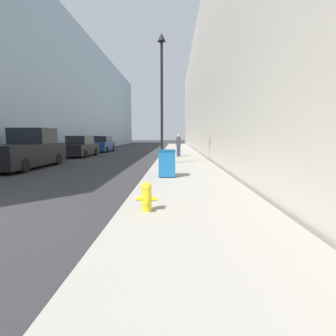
# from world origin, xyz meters

# --- Properties ---
(sidewalk_right) EXTENTS (3.36, 60.00, 0.14)m
(sidewalk_right) POSITION_xyz_m (5.65, 18.00, 0.07)
(sidewalk_right) COLOR #9E998E
(sidewalk_right) RESTS_ON ground
(building_left_glass) EXTENTS (12.00, 60.00, 13.05)m
(building_left_glass) POSITION_xyz_m (-10.69, 26.00, 6.53)
(building_left_glass) COLOR #849EB2
(building_left_glass) RESTS_ON ground
(building_right_stone) EXTENTS (12.00, 60.00, 13.80)m
(building_right_stone) POSITION_xyz_m (13.43, 26.00, 6.90)
(building_right_stone) COLOR beige
(building_right_stone) RESTS_ON ground
(fire_hydrant) EXTENTS (0.44, 0.33, 0.60)m
(fire_hydrant) POSITION_xyz_m (4.57, 1.22, 0.45)
(fire_hydrant) COLOR yellow
(fire_hydrant) RESTS_ON sidewalk_right
(trash_bin) EXTENTS (0.63, 0.68, 1.03)m
(trash_bin) POSITION_xyz_m (4.86, 5.79, 0.66)
(trash_bin) COLOR #19609E
(trash_bin) RESTS_ON sidewalk_right
(lamppost) EXTENTS (0.42, 0.42, 6.80)m
(lamppost) POSITION_xyz_m (4.46, 10.14, 4.26)
(lamppost) COLOR black
(lamppost) RESTS_ON sidewalk_right
(pickup_truck) EXTENTS (2.18, 5.56, 2.10)m
(pickup_truck) POSITION_xyz_m (-2.65, 9.46, 0.88)
(pickup_truck) COLOR black
(pickup_truck) RESTS_ON ground
(parked_sedan_near) EXTENTS (1.82, 4.51, 1.68)m
(parked_sedan_near) POSITION_xyz_m (-2.52, 17.13, 0.77)
(parked_sedan_near) COLOR black
(parked_sedan_near) RESTS_ON ground
(parked_sedan_far) EXTENTS (1.90, 4.61, 1.66)m
(parked_sedan_far) POSITION_xyz_m (-2.59, 23.70, 0.77)
(parked_sedan_far) COLOR navy
(parked_sedan_far) RESTS_ON ground
(pedestrian_on_sidewalk) EXTENTS (0.34, 0.22, 1.66)m
(pedestrian_on_sidewalk) POSITION_xyz_m (5.44, 15.59, 0.97)
(pedestrian_on_sidewalk) COLOR #2D3347
(pedestrian_on_sidewalk) RESTS_ON sidewalk_right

